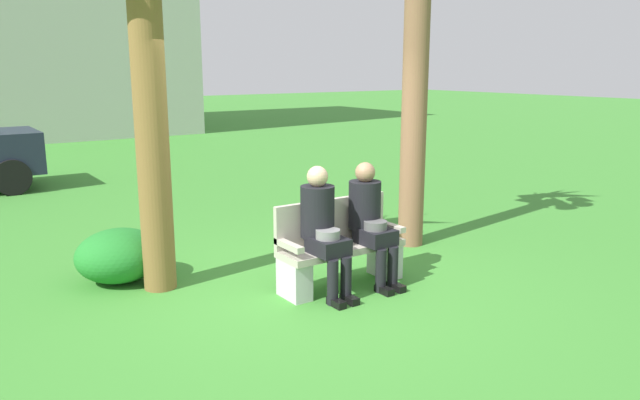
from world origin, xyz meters
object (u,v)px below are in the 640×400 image
shrub_near_bench (119,255)px  park_bench (339,248)px  seated_man_right (370,217)px  seated_man_left (323,225)px

shrub_near_bench → park_bench: bearing=-37.3°
seated_man_right → shrub_near_bench: seated_man_right is taller
seated_man_left → shrub_near_bench: bearing=135.4°
shrub_near_bench → seated_man_left: bearing=-44.6°
park_bench → seated_man_right: bearing=-22.6°
shrub_near_bench → seated_man_right: bearing=-35.5°
park_bench → seated_man_right: size_ratio=1.07×
seated_man_left → seated_man_right: bearing=-0.2°
seated_man_right → shrub_near_bench: 2.69m
park_bench → shrub_near_bench: bearing=142.7°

